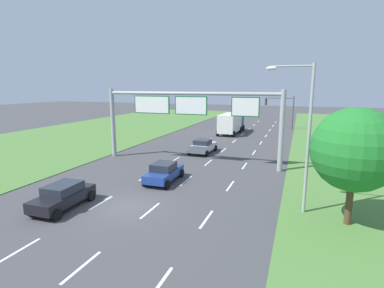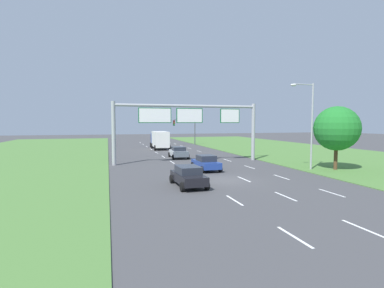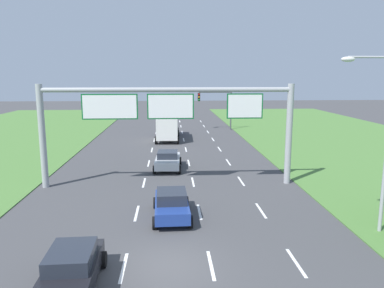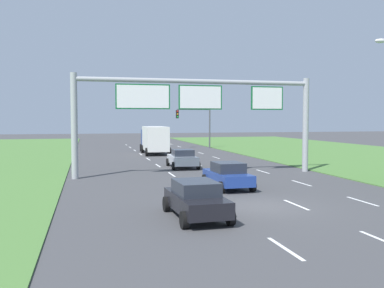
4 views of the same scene
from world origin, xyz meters
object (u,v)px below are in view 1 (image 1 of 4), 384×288
at_px(box_truck, 231,123).
at_px(traffic_light_mast, 281,106).
at_px(roadside_tree_near, 355,150).
at_px(car_lead_silver, 203,146).
at_px(sign_gantry, 189,111).
at_px(street_lamp, 302,126).
at_px(car_mid_lane, 63,196).
at_px(car_near_red, 164,172).

distance_m(box_truck, traffic_light_mast, 10.46).
height_order(box_truck, roadside_tree_near, roadside_tree_near).
distance_m(car_lead_silver, sign_gantry, 6.22).
bearing_deg(roadside_tree_near, street_lamp, 161.97).
distance_m(car_mid_lane, roadside_tree_near, 16.58).
bearing_deg(street_lamp, car_near_red, 165.55).
xyz_separation_m(traffic_light_mast, roadside_tree_near, (5.78, -36.17, 0.23)).
height_order(car_lead_silver, traffic_light_mast, traffic_light_mast).
bearing_deg(traffic_light_mast, box_truck, -132.11).
bearing_deg(box_truck, traffic_light_mast, 49.41).
xyz_separation_m(car_mid_lane, street_lamp, (13.33, 4.16, 4.30)).
bearing_deg(street_lamp, traffic_light_mast, 95.19).
bearing_deg(sign_gantry, box_truck, 90.31).
relative_size(sign_gantry, street_lamp, 2.03).
bearing_deg(car_lead_silver, traffic_light_mast, 75.20).
distance_m(street_lamp, roadside_tree_near, 2.88).
height_order(sign_gantry, roadside_tree_near, sign_gantry).
bearing_deg(car_near_red, traffic_light_mast, 77.28).
height_order(car_near_red, car_mid_lane, car_near_red).
distance_m(car_mid_lane, box_truck, 32.08).
bearing_deg(sign_gantry, car_mid_lane, -104.79).
distance_m(box_truck, roadside_tree_near, 31.34).
relative_size(car_mid_lane, roadside_tree_near, 0.67).
xyz_separation_m(car_near_red, roadside_tree_near, (12.32, -3.35, 3.33)).
relative_size(car_mid_lane, box_truck, 0.51).
relative_size(car_near_red, traffic_light_mast, 0.74).
xyz_separation_m(box_truck, sign_gantry, (0.11, -19.15, 3.26)).
height_order(traffic_light_mast, roadside_tree_near, roadside_tree_near).
bearing_deg(street_lamp, car_lead_silver, 127.22).
bearing_deg(car_mid_lane, box_truck, 82.33).
bearing_deg(car_near_red, roadside_tree_near, -16.66).
xyz_separation_m(car_lead_silver, sign_gantry, (0.04, -4.59, 4.19)).
bearing_deg(traffic_light_mast, car_lead_silver, -107.07).
height_order(traffic_light_mast, street_lamp, street_lamp).
height_order(box_truck, traffic_light_mast, traffic_light_mast).
bearing_deg(car_near_red, street_lamp, -15.91).
bearing_deg(car_lead_silver, sign_gantry, -87.18).
bearing_deg(car_mid_lane, sign_gantry, 73.38).
relative_size(car_near_red, street_lamp, 0.49).
height_order(car_mid_lane, sign_gantry, sign_gantry).
distance_m(sign_gantry, street_lamp, 13.16).
relative_size(car_lead_silver, box_truck, 0.52).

